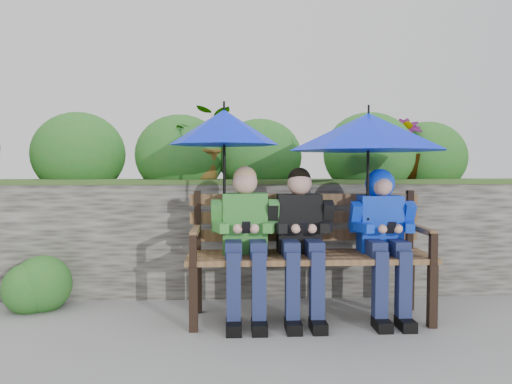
{
  "coord_description": "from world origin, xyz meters",
  "views": [
    {
      "loc": [
        -0.19,
        -3.7,
        1.15
      ],
      "look_at": [
        0.0,
        0.1,
        0.95
      ],
      "focal_mm": 35.0,
      "sensor_mm": 36.0,
      "label": 1
    }
  ],
  "objects_px": {
    "park_bench": "(308,246)",
    "umbrella_right": "(368,132)",
    "boy_left": "(245,234)",
    "umbrella_left": "(224,127)",
    "boy_right": "(383,229)",
    "boy_middle": "(301,234)"
  },
  "relations": [
    {
      "from": "park_bench",
      "to": "umbrella_right",
      "type": "relative_size",
      "value": 1.53
    },
    {
      "from": "boy_left",
      "to": "umbrella_left",
      "type": "bearing_deg",
      "value": 155.73
    },
    {
      "from": "boy_left",
      "to": "boy_right",
      "type": "relative_size",
      "value": 1.02
    },
    {
      "from": "boy_right",
      "to": "umbrella_left",
      "type": "distance_m",
      "value": 1.41
    },
    {
      "from": "park_bench",
      "to": "umbrella_left",
      "type": "xyz_separation_m",
      "value": [
        -0.63,
        -0.02,
        0.89
      ]
    },
    {
      "from": "park_bench",
      "to": "boy_middle",
      "type": "relative_size",
      "value": 1.59
    },
    {
      "from": "boy_right",
      "to": "park_bench",
      "type": "bearing_deg",
      "value": 172.75
    },
    {
      "from": "park_bench",
      "to": "umbrella_left",
      "type": "height_order",
      "value": "umbrella_left"
    },
    {
      "from": "umbrella_left",
      "to": "umbrella_right",
      "type": "distance_m",
      "value": 1.07
    },
    {
      "from": "boy_right",
      "to": "umbrella_right",
      "type": "height_order",
      "value": "umbrella_right"
    },
    {
      "from": "boy_right",
      "to": "umbrella_right",
      "type": "xyz_separation_m",
      "value": [
        -0.12,
        0.01,
        0.72
      ]
    },
    {
      "from": "park_bench",
      "to": "boy_right",
      "type": "height_order",
      "value": "boy_right"
    },
    {
      "from": "umbrella_left",
      "to": "umbrella_right",
      "type": "bearing_deg",
      "value": -2.31
    },
    {
      "from": "boy_left",
      "to": "umbrella_right",
      "type": "height_order",
      "value": "umbrella_right"
    },
    {
      "from": "umbrella_left",
      "to": "park_bench",
      "type": "bearing_deg",
      "value": 1.46
    },
    {
      "from": "boy_right",
      "to": "umbrella_right",
      "type": "distance_m",
      "value": 0.73
    },
    {
      "from": "boy_left",
      "to": "umbrella_left",
      "type": "height_order",
      "value": "umbrella_left"
    },
    {
      "from": "park_bench",
      "to": "umbrella_left",
      "type": "relative_size",
      "value": 1.97
    },
    {
      "from": "boy_right",
      "to": "boy_middle",
      "type": "bearing_deg",
      "value": -178.73
    },
    {
      "from": "umbrella_right",
      "to": "umbrella_left",
      "type": "bearing_deg",
      "value": 177.69
    },
    {
      "from": "boy_middle",
      "to": "boy_right",
      "type": "relative_size",
      "value": 1.01
    },
    {
      "from": "umbrella_right",
      "to": "boy_middle",
      "type": "bearing_deg",
      "value": -177.13
    }
  ]
}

